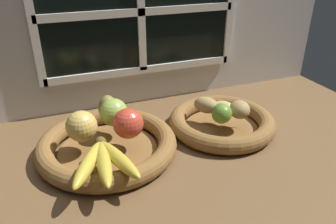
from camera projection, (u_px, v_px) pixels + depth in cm
name	position (u px, v px, depth cm)	size (l,w,h in cm)	color
ground_plane	(173.00, 145.00, 93.74)	(140.00, 90.00, 3.00)	brown
back_wall	(139.00, 21.00, 104.99)	(140.00, 4.60, 55.00)	silver
fruit_bowl_left	(108.00, 145.00, 86.64)	(36.92, 36.92, 4.93)	brown
fruit_bowl_right	(222.00, 122.00, 97.73)	(31.54, 31.54, 4.93)	brown
apple_green_back	(114.00, 112.00, 89.23)	(7.76, 7.76, 7.76)	#99B74C
apple_golden_left	(82.00, 126.00, 82.25)	(7.97, 7.97, 7.97)	#DBB756
apple_red_right	(128.00, 123.00, 83.51)	(7.95, 7.95, 7.95)	#CC422D
pear_brown	(108.00, 109.00, 90.73)	(5.35, 5.72, 8.08)	olive
banana_bunch_front	(104.00, 161.00, 73.08)	(16.18, 19.10, 3.20)	gold
potato_oblong	(206.00, 105.00, 96.69)	(7.62, 5.13, 4.75)	#A38451
potato_large	(223.00, 108.00, 95.59)	(6.97, 5.97, 4.07)	tan
potato_small	(239.00, 110.00, 93.58)	(6.53, 5.90, 5.17)	#A38451
lime_near	(222.00, 113.00, 90.84)	(5.73, 5.73, 5.73)	olive
chili_pepper	(228.00, 111.00, 96.52)	(1.90, 1.90, 14.79)	red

